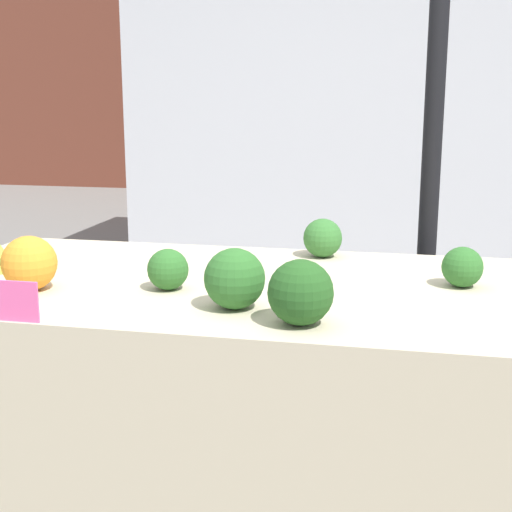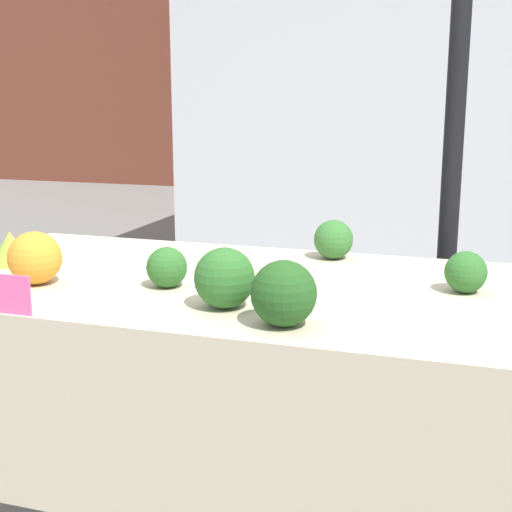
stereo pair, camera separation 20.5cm
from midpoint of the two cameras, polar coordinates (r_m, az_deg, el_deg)
name	(u,v)px [view 1 (the left image)]	position (r m, az deg, el deg)	size (l,w,h in m)	color
tent_pole	(431,165)	(2.66, 11.70, 7.16)	(0.07, 0.07, 2.39)	black
parked_truck	(394,104)	(5.95, 9.97, 11.86)	(4.23, 1.81, 2.63)	silver
market_table	(251,325)	(2.03, -3.33, -5.56)	(2.03, 0.98, 0.91)	beige
orange_cauliflower	(29,263)	(2.10, -20.38, -0.58)	(0.15, 0.15, 0.15)	orange
broccoli_head_0	(236,279)	(1.80, -4.90, -1.87)	(0.16, 0.16, 0.16)	#2D6628
broccoli_head_2	(168,269)	(2.01, -9.98, -1.10)	(0.12, 0.12, 0.12)	#2D6628
broccoli_head_3	(323,238)	(2.39, 2.92, 1.42)	(0.13, 0.13, 0.13)	#336B2D
broccoli_head_4	(462,267)	(2.07, 13.49, -0.90)	(0.12, 0.12, 0.12)	#2D6628
broccoli_head_5	(301,292)	(1.67, 0.09, -2.98)	(0.16, 0.16, 0.16)	#23511E
price_sign	(17,301)	(1.83, -21.68, -3.43)	(0.11, 0.01, 0.10)	#F45B9E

